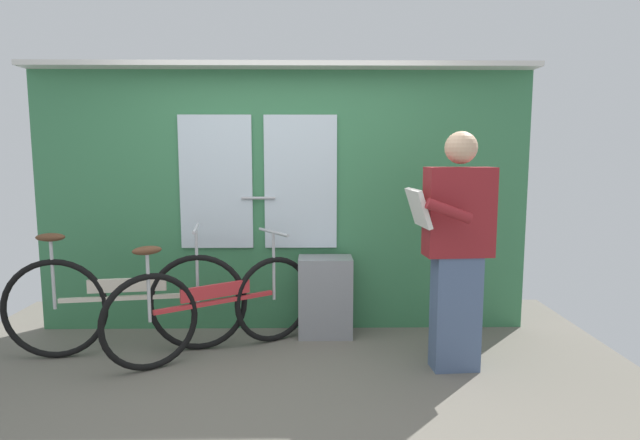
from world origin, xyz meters
TOP-DOWN VIEW (x-y plane):
  - ground_plane at (0.00, 0.00)m, footprint 5.10×3.82m
  - train_door_wall at (-0.01, 1.10)m, footprint 4.10×0.28m
  - bicycle_near_door at (-1.13, 0.51)m, footprint 1.74×0.45m
  - bicycle_leaning_behind at (-0.47, 0.49)m, footprint 1.41×0.96m
  - passenger_reading_newspaper at (1.23, 0.21)m, footprint 0.58×0.50m
  - trash_bin_by_wall at (0.35, 0.89)m, footprint 0.44×0.28m

SIDE VIEW (x-z plane):
  - ground_plane at x=0.00m, z-range -0.04..0.00m
  - trash_bin_by_wall at x=0.35m, z-range 0.00..0.66m
  - bicycle_leaning_behind at x=-0.47m, z-range -0.08..0.81m
  - bicycle_near_door at x=-1.13m, z-range -0.08..0.87m
  - passenger_reading_newspaper at x=1.23m, z-range 0.05..1.69m
  - train_door_wall at x=-0.01m, z-range 0.05..2.26m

